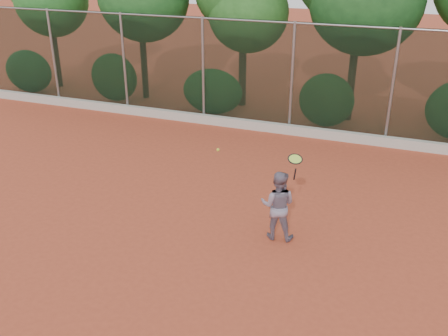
% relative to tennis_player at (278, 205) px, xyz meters
% --- Properties ---
extents(ground, '(80.00, 80.00, 0.00)m').
position_rel_tennis_player_xyz_m(ground, '(-1.29, -0.70, -0.75)').
color(ground, '#AE4429').
rests_on(ground, ground).
extents(concrete_curb, '(24.00, 0.20, 0.30)m').
position_rel_tennis_player_xyz_m(concrete_curb, '(-1.29, 6.12, -0.60)').
color(concrete_curb, '#B8B4AA').
rests_on(concrete_curb, ground).
extents(tennis_player, '(0.78, 0.64, 1.50)m').
position_rel_tennis_player_xyz_m(tennis_player, '(0.00, 0.00, 0.00)').
color(tennis_player, slate).
rests_on(tennis_player, ground).
extents(chainlink_fence, '(24.09, 0.09, 3.50)m').
position_rel_tennis_player_xyz_m(chainlink_fence, '(-1.29, 6.30, 1.11)').
color(chainlink_fence, black).
rests_on(chainlink_fence, ground).
extents(tennis_racket, '(0.38, 0.37, 0.56)m').
position_rel_tennis_player_xyz_m(tennis_racket, '(0.31, -0.06, 1.06)').
color(tennis_racket, black).
rests_on(tennis_racket, ground).
extents(tennis_ball_in_flight, '(0.07, 0.07, 0.07)m').
position_rel_tennis_player_xyz_m(tennis_ball_in_flight, '(-1.52, 0.54, 0.80)').
color(tennis_ball_in_flight, gold).
rests_on(tennis_ball_in_flight, ground).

